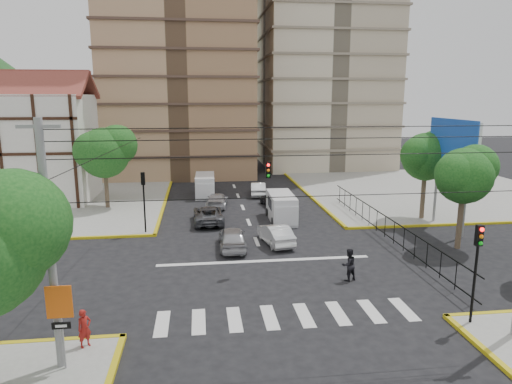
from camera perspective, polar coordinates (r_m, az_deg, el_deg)
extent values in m
plane|color=black|center=(26.97, 1.44, -9.49)|extent=(160.00, 160.00, 0.00)
cube|color=gray|center=(48.66, -26.44, -0.96)|extent=(26.00, 26.00, 0.15)
cube|color=gray|center=(51.68, 20.41, 0.23)|extent=(26.00, 26.00, 0.15)
cube|color=silver|center=(21.57, 3.89, -15.22)|extent=(12.00, 2.40, 0.01)
cube|color=silver|center=(28.08, 1.07, -8.60)|extent=(13.00, 0.40, 0.01)
cube|color=silver|center=(47.59, -25.85, 4.86)|extent=(10.00, 8.00, 10.00)
cube|color=maroon|center=(45.57, -27.29, 11.93)|extent=(10.80, 4.25, 2.65)
cube|color=maroon|center=(49.16, -25.77, 11.97)|extent=(10.80, 4.25, 2.65)
cylinder|color=slate|center=(35.00, 24.59, -1.89)|extent=(0.20, 0.20, 4.00)
cylinder|color=slate|center=(38.36, 21.50, -0.51)|extent=(0.20, 0.20, 4.00)
cube|color=silver|center=(36.04, 23.49, 5.04)|extent=(0.25, 6.00, 4.00)
cube|color=blue|center=(35.94, 23.21, 5.04)|extent=(0.08, 6.20, 4.20)
sphere|color=#144616|center=(16.81, -28.09, -3.61)|extent=(3.68, 3.68, 3.68)
cylinder|color=#473828|center=(32.58, 24.16, -2.91)|extent=(0.36, 0.36, 4.20)
sphere|color=#144616|center=(32.04, 24.57, 1.85)|extent=(3.60, 3.60, 3.60)
sphere|color=#144616|center=(32.69, 25.72, 2.89)|extent=(2.88, 2.88, 2.88)
sphere|color=#144616|center=(31.39, 23.76, 2.07)|extent=(2.70, 2.70, 2.70)
cylinder|color=#473828|center=(38.97, 20.17, -0.09)|extent=(0.36, 0.36, 4.48)
sphere|color=#144616|center=(38.51, 20.48, 4.16)|extent=(3.80, 3.80, 3.80)
sphere|color=#144616|center=(39.15, 21.58, 5.04)|extent=(3.04, 3.04, 3.04)
sphere|color=#144616|center=(37.88, 19.68, 4.39)|extent=(2.85, 2.85, 2.85)
cylinder|color=#473828|center=(42.36, -18.20, 0.76)|extent=(0.36, 0.36, 4.20)
sphere|color=#144616|center=(41.93, -18.46, 4.66)|extent=(4.40, 4.40, 4.40)
sphere|color=#144616|center=(41.95, -16.96, 5.66)|extent=(3.52, 3.52, 3.52)
sphere|color=#144616|center=(41.80, -19.74, 4.85)|extent=(3.30, 3.30, 3.30)
cylinder|color=black|center=(22.07, 25.59, -10.38)|extent=(0.12, 0.12, 3.50)
cube|color=black|center=(21.38, 26.12, -4.89)|extent=(0.28, 0.22, 0.90)
sphere|color=#FF0C0C|center=(21.30, 26.19, -4.11)|extent=(0.17, 0.17, 0.17)
cylinder|color=black|center=(33.82, -13.77, -2.03)|extent=(0.12, 0.12, 3.50)
cube|color=black|center=(33.37, -13.95, 1.64)|extent=(0.28, 0.22, 0.90)
sphere|color=#FF0C0C|center=(33.32, -13.98, 2.15)|extent=(0.17, 0.17, 0.17)
cube|color=black|center=(25.44, 1.50, 2.77)|extent=(0.28, 0.22, 0.90)
cylinder|color=black|center=(16.67, 6.16, -0.55)|extent=(18.00, 0.03, 0.03)
cylinder|color=slate|center=(17.45, -24.32, -6.44)|extent=(0.28, 0.28, 9.00)
cube|color=slate|center=(16.70, -25.55, 7.41)|extent=(1.40, 0.12, 0.12)
cylinder|color=slate|center=(18.29, -23.09, -15.31)|extent=(0.08, 0.08, 3.20)
cube|color=#E5590C|center=(17.83, -23.40, -12.51)|extent=(0.90, 0.06, 1.20)
cube|color=black|center=(18.20, -23.16, -15.10)|extent=(0.65, 0.05, 0.25)
cube|color=silver|center=(36.78, 3.18, -1.90)|extent=(1.98, 4.73, 2.16)
cube|color=silver|center=(35.03, 3.73, -2.85)|extent=(1.81, 1.16, 1.50)
cube|color=black|center=(34.59, 3.84, -2.16)|extent=(1.74, 0.14, 0.85)
cylinder|color=black|center=(35.39, 2.18, -3.70)|extent=(0.25, 0.66, 0.66)
cylinder|color=black|center=(35.72, 5.01, -3.60)|extent=(0.25, 0.66, 0.66)
cylinder|color=black|center=(38.26, 1.45, -2.51)|extent=(0.25, 0.66, 0.66)
cylinder|color=black|center=(38.56, 4.08, -2.42)|extent=(0.25, 0.66, 0.66)
cube|color=silver|center=(46.08, -6.39, 0.83)|extent=(1.97, 4.68, 2.13)
cube|color=silver|center=(44.29, -6.34, 0.20)|extent=(1.79, 1.16, 1.48)
cube|color=black|center=(43.87, -6.35, 0.77)|extent=(1.72, 0.14, 0.83)
cylinder|color=black|center=(44.78, -7.46, -0.49)|extent=(0.25, 0.65, 0.65)
cylinder|color=black|center=(44.80, -5.21, -0.43)|extent=(0.25, 0.65, 0.65)
cylinder|color=black|center=(47.68, -7.45, 0.27)|extent=(0.25, 0.65, 0.65)
cylinder|color=black|center=(47.70, -5.34, 0.32)|extent=(0.25, 0.65, 0.65)
imported|color=#A7A7AB|center=(30.08, -2.97, -5.73)|extent=(1.81, 4.35, 1.47)
imported|color=white|center=(31.02, 2.45, -5.27)|extent=(2.15, 4.37, 1.38)
imported|color=#55575D|center=(36.27, -5.98, -2.80)|extent=(2.36, 4.95, 1.36)
imported|color=#BBBBC0|center=(41.30, -4.92, -1.04)|extent=(2.32, 4.57, 1.27)
imported|color=#262729|center=(41.46, 2.10, -0.93)|extent=(2.14, 4.02, 1.30)
imported|color=white|center=(46.08, 0.25, 0.40)|extent=(1.82, 4.20, 1.35)
imported|color=maroon|center=(19.79, -20.65, -15.65)|extent=(0.67, 0.65, 1.54)
imported|color=black|center=(25.47, 11.50, -8.90)|extent=(1.04, 0.92, 1.78)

